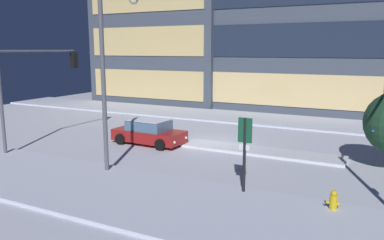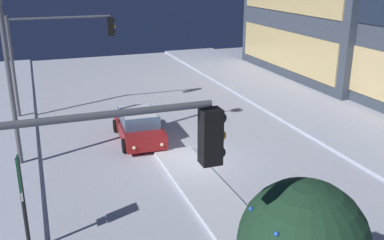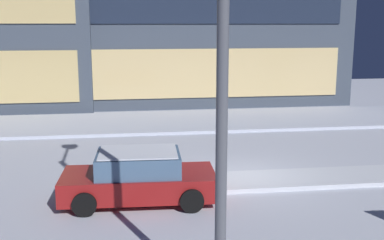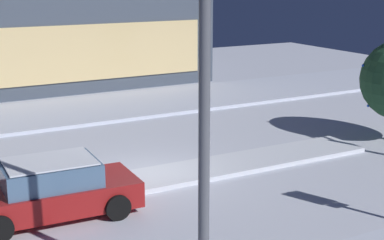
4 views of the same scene
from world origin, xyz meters
The scene contains 5 objects.
ground centered at (0.00, 0.00, 0.00)m, with size 52.00×52.00×0.00m, color silver.
curb_strip_far centered at (0.00, 9.07, 0.07)m, with size 52.00×5.20×0.14m, color silver.
median_strip centered at (3.09, -0.56, 0.07)m, with size 9.00×1.80×0.14m, color silver.
car_near centered at (-3.43, -1.66, 0.71)m, with size 4.50×2.24×1.49m.
street_lamp_arched centered at (-2.18, -6.43, 5.38)m, with size 0.56×2.88×8.34m.
Camera 3 is at (-3.74, -14.88, 5.08)m, focal length 45.18 mm.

